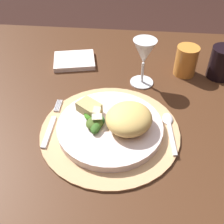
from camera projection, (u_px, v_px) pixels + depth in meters
The scene contains 12 objects.
dining_table at pixel (132, 147), 0.82m from camera, with size 1.41×0.97×0.72m.
placemat at pixel (110, 131), 0.68m from camera, with size 0.34×0.34×0.01m, color tan.
dinner_plate at pixel (110, 127), 0.67m from camera, with size 0.26×0.26×0.02m, color silver.
pasta_serving at pixel (129, 118), 0.64m from camera, with size 0.11×0.11×0.05m, color #E7BF65.
salad_greens at pixel (95, 121), 0.66m from camera, with size 0.06×0.09×0.03m.
bread_piece at pixel (89, 107), 0.69m from camera, with size 0.06×0.04×0.02m, color tan.
fork at pixel (51, 124), 0.69m from camera, with size 0.02×0.17×0.00m.
spoon at pixel (169, 125), 0.68m from camera, with size 0.03×0.14×0.01m.
napkin at pixel (74, 61), 0.91m from camera, with size 0.13×0.11×0.02m, color white.
wine_glass at pixel (144, 54), 0.77m from camera, with size 0.07×0.07×0.14m.
amber_tumbler at pixel (186, 61), 0.84m from camera, with size 0.07×0.07×0.09m, color orange.
dark_tumbler at pixel (222, 63), 0.82m from camera, with size 0.08×0.08×0.10m, color black.
Camera 1 is at (-0.01, -0.54, 1.21)m, focal length 44.33 mm.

